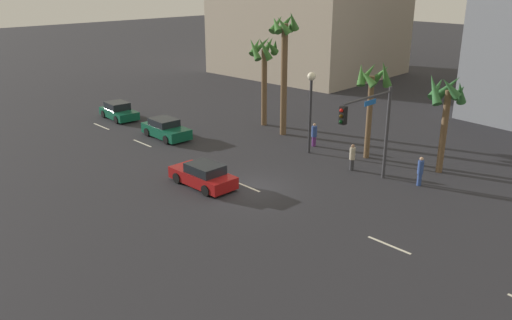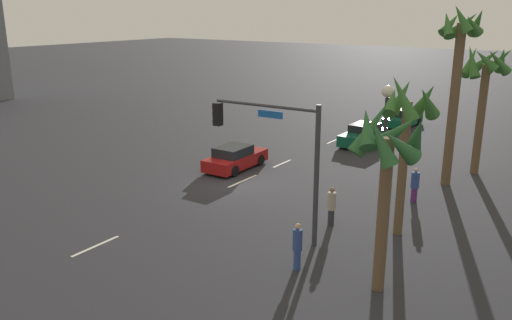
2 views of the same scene
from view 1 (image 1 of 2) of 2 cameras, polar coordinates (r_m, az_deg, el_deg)
The scene contains 18 objects.
ground_plane at distance 30.25m, azimuth -0.43°, elevation -3.14°, with size 220.00×220.00×0.00m, color #28282D.
lane_stripe_0 at distance 44.45m, azimuth -16.46°, elevation 3.52°, with size 2.49×0.14×0.01m, color silver.
lane_stripe_1 at distance 39.22m, azimuth -12.26°, elevation 1.79°, with size 2.37×0.14×0.01m, color silver.
lane_stripe_2 at distance 33.60m, azimuth -5.89°, elevation -0.87°, with size 1.98×0.14×0.01m, color silver.
lane_stripe_3 at distance 30.69m, azimuth -1.26°, elevation -2.79°, with size 2.59×0.14×0.01m, color silver.
lane_stripe_4 at distance 24.96m, azimuth 14.27°, elevation -8.96°, with size 2.26×0.14×0.01m, color silver.
car_0 at distance 30.61m, azimuth -5.77°, elevation -1.67°, with size 4.33×1.99×1.38m.
car_1 at distance 40.12m, azimuth -9.78°, elevation 3.33°, with size 4.31×2.03×1.42m.
car_2 at distance 46.38m, azimuth -14.71°, elevation 5.14°, with size 4.12×2.11×1.40m.
traffic_signal at distance 30.19m, azimuth 12.49°, elevation 4.01°, with size 0.46×4.96×5.58m.
streetlamp at distance 35.41m, azimuth 5.98°, elevation 6.89°, with size 0.56×0.56×5.60m.
pedestrian_0 at distance 33.34m, azimuth 10.42°, elevation 0.36°, with size 0.47×0.47×1.71m.
pedestrian_1 at distance 31.83m, azimuth 17.43°, elevation -1.10°, with size 0.41×0.41×1.76m.
pedestrian_2 at distance 37.69m, azimuth 6.34°, elevation 2.80°, with size 0.55×0.55×1.70m.
palm_tree_0 at distance 33.45m, azimuth 20.01°, elevation 6.27°, with size 2.45×2.78×6.20m.
palm_tree_1 at distance 39.25m, azimuth 3.09°, elevation 12.02°, with size 2.21×2.38×9.27m.
palm_tree_2 at distance 34.90m, azimuth 12.52°, elevation 7.95°, with size 2.50×2.24×6.70m.
palm_tree_3 at distance 41.99m, azimuth 0.87°, elevation 11.08°, with size 2.81×2.71×7.21m.
Camera 1 is at (20.47, -18.98, 11.66)m, focal length 36.79 mm.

